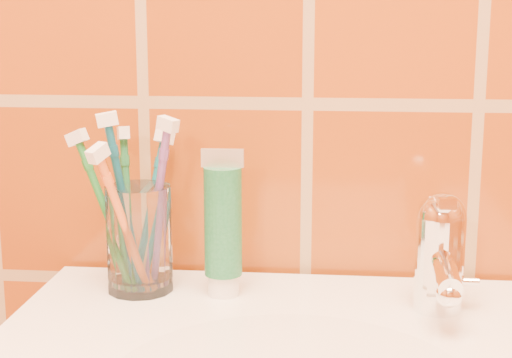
# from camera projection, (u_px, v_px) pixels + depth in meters

# --- Properties ---
(glass_tumbler) EXTENTS (0.08, 0.08, 0.11)m
(glass_tumbler) POSITION_uv_depth(u_px,v_px,m) (139.00, 239.00, 0.82)
(glass_tumbler) COLOR white
(glass_tumbler) RESTS_ON pedestal_sink
(toothpaste_tube) EXTENTS (0.04, 0.04, 0.15)m
(toothpaste_tube) POSITION_uv_depth(u_px,v_px,m) (223.00, 228.00, 0.81)
(toothpaste_tube) COLOR white
(toothpaste_tube) RESTS_ON pedestal_sink
(faucet) EXTENTS (0.05, 0.11, 0.12)m
(faucet) POSITION_uv_depth(u_px,v_px,m) (441.00, 249.00, 0.76)
(faucet) COLOR white
(faucet) RESTS_ON pedestal_sink
(toothbrush_0) EXTENTS (0.08, 0.07, 0.20)m
(toothbrush_0) POSITION_uv_depth(u_px,v_px,m) (125.00, 206.00, 0.80)
(toothbrush_0) COLOR navy
(toothbrush_0) RESTS_ON glass_tumbler
(toothbrush_1) EXTENTS (0.10, 0.14, 0.19)m
(toothbrush_1) POSITION_uv_depth(u_px,v_px,m) (149.00, 209.00, 0.85)
(toothbrush_1) COLOR #0C5A6B
(toothbrush_1) RESTS_ON glass_tumbler
(toothbrush_2) EXTENTS (0.09, 0.09, 0.20)m
(toothbrush_2) POSITION_uv_depth(u_px,v_px,m) (157.00, 206.00, 0.81)
(toothbrush_2) COLOR #6D408B
(toothbrush_2) RESTS_ON glass_tumbler
(toothbrush_3) EXTENTS (0.13, 0.11, 0.18)m
(toothbrush_3) POSITION_uv_depth(u_px,v_px,m) (107.00, 213.00, 0.82)
(toothbrush_3) COLOR #1D6E2D
(toothbrush_3) RESTS_ON glass_tumbler
(toothbrush_4) EXTENTS (0.11, 0.15, 0.19)m
(toothbrush_4) POSITION_uv_depth(u_px,v_px,m) (124.00, 223.00, 0.79)
(toothbrush_4) COLOR orange
(toothbrush_4) RESTS_ON glass_tumbler
(toothbrush_5) EXTENTS (0.06, 0.09, 0.19)m
(toothbrush_5) POSITION_uv_depth(u_px,v_px,m) (128.00, 209.00, 0.83)
(toothbrush_5) COLOR #207944
(toothbrush_5) RESTS_ON glass_tumbler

